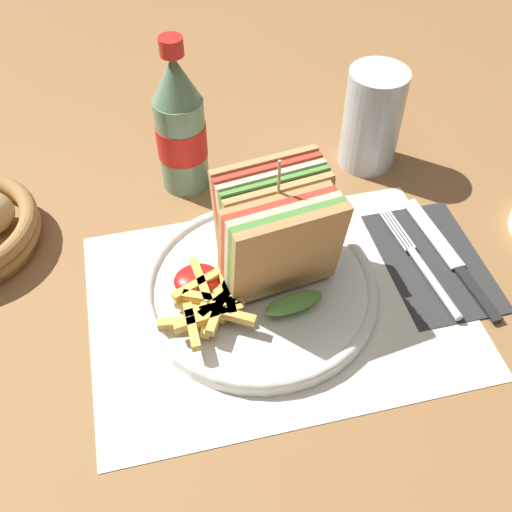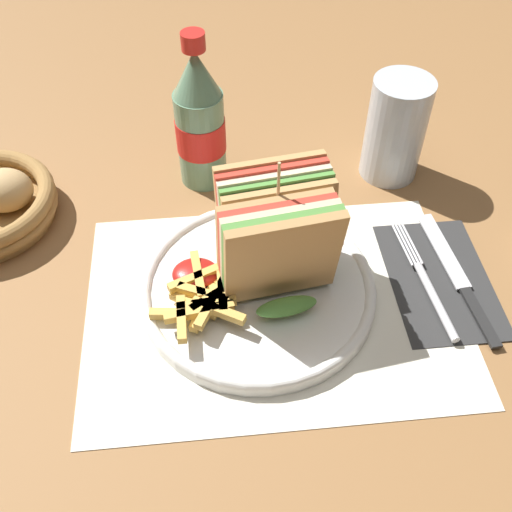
{
  "view_description": "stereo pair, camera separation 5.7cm",
  "coord_description": "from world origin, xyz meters",
  "px_view_note": "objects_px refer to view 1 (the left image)",
  "views": [
    {
      "loc": [
        -0.09,
        -0.42,
        0.52
      ],
      "look_at": [
        0.01,
        -0.0,
        0.04
      ],
      "focal_mm": 42.0,
      "sensor_mm": 36.0,
      "label": 1
    },
    {
      "loc": [
        -0.03,
        -0.43,
        0.52
      ],
      "look_at": [
        0.01,
        -0.0,
        0.04
      ],
      "focal_mm": 42.0,
      "sensor_mm": 36.0,
      "label": 2
    }
  ],
  "objects_px": {
    "fork": "(426,270)",
    "glass_near": "(371,125)",
    "knife": "(450,257)",
    "coke_bottle_near": "(180,127)",
    "plate_main": "(260,288)",
    "club_sandwich": "(277,235)"
  },
  "relations": [
    {
      "from": "knife",
      "to": "glass_near",
      "type": "relative_size",
      "value": 1.46
    },
    {
      "from": "fork",
      "to": "glass_near",
      "type": "relative_size",
      "value": 1.29
    },
    {
      "from": "plate_main",
      "to": "knife",
      "type": "height_order",
      "value": "plate_main"
    },
    {
      "from": "fork",
      "to": "coke_bottle_near",
      "type": "xyz_separation_m",
      "value": [
        -0.24,
        0.22,
        0.08
      ]
    },
    {
      "from": "plate_main",
      "to": "club_sandwich",
      "type": "xyz_separation_m",
      "value": [
        0.02,
        0.01,
        0.07
      ]
    },
    {
      "from": "plate_main",
      "to": "glass_near",
      "type": "xyz_separation_m",
      "value": [
        0.19,
        0.19,
        0.05
      ]
    },
    {
      "from": "knife",
      "to": "plate_main",
      "type": "bearing_deg",
      "value": 173.64
    },
    {
      "from": "plate_main",
      "to": "coke_bottle_near",
      "type": "height_order",
      "value": "coke_bottle_near"
    },
    {
      "from": "fork",
      "to": "coke_bottle_near",
      "type": "bearing_deg",
      "value": 131.55
    },
    {
      "from": "plate_main",
      "to": "fork",
      "type": "relative_size",
      "value": 1.47
    },
    {
      "from": "club_sandwich",
      "to": "knife",
      "type": "xyz_separation_m",
      "value": [
        0.2,
        -0.02,
        -0.07
      ]
    },
    {
      "from": "fork",
      "to": "coke_bottle_near",
      "type": "distance_m",
      "value": 0.33
    },
    {
      "from": "fork",
      "to": "glass_near",
      "type": "distance_m",
      "value": 0.21
    },
    {
      "from": "club_sandwich",
      "to": "coke_bottle_near",
      "type": "distance_m",
      "value": 0.2
    },
    {
      "from": "coke_bottle_near",
      "to": "glass_near",
      "type": "distance_m",
      "value": 0.25
    },
    {
      "from": "knife",
      "to": "coke_bottle_near",
      "type": "relative_size",
      "value": 0.97
    },
    {
      "from": "coke_bottle_near",
      "to": "glass_near",
      "type": "bearing_deg",
      "value": -2.86
    },
    {
      "from": "plate_main",
      "to": "club_sandwich",
      "type": "distance_m",
      "value": 0.07
    },
    {
      "from": "plate_main",
      "to": "club_sandwich",
      "type": "bearing_deg",
      "value": 31.02
    },
    {
      "from": "coke_bottle_near",
      "to": "glass_near",
      "type": "height_order",
      "value": "coke_bottle_near"
    },
    {
      "from": "fork",
      "to": "knife",
      "type": "relative_size",
      "value": 0.89
    },
    {
      "from": "coke_bottle_near",
      "to": "plate_main",
      "type": "bearing_deg",
      "value": -76.07
    }
  ]
}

